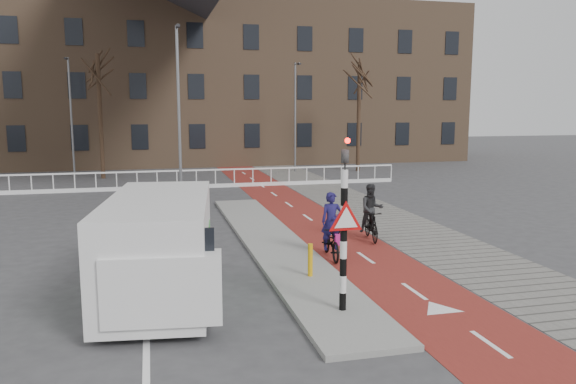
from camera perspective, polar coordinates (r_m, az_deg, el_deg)
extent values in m
plane|color=#38383A|center=(13.79, 5.14, -9.23)|extent=(120.00, 120.00, 0.00)
cube|color=maroon|center=(23.52, 0.68, -1.69)|extent=(2.50, 60.00, 0.01)
cube|color=slate|center=(24.36, 7.07, -1.39)|extent=(3.00, 60.00, 0.01)
cube|color=gray|center=(17.30, -1.40, -5.29)|extent=(1.80, 16.00, 0.12)
cylinder|color=black|center=(11.35, 5.67, -4.97)|extent=(0.14, 0.14, 2.88)
imported|color=black|center=(11.07, 5.81, 4.33)|extent=(0.13, 0.16, 0.80)
cylinder|color=#FF0C05|center=(10.92, 6.07, 5.22)|extent=(0.11, 0.02, 0.11)
cylinder|color=#D79D0B|center=(13.80, 2.28, -6.91)|extent=(0.12, 0.12, 0.81)
imported|color=black|center=(15.86, 4.43, -5.05)|extent=(0.78, 1.83, 0.94)
imported|color=#191449|center=(15.73, 4.45, -2.97)|extent=(0.63, 0.44, 1.63)
cube|color=#C51B7B|center=(15.32, 5.26, -4.84)|extent=(0.25, 0.18, 0.29)
imported|color=black|center=(18.07, 8.45, -3.31)|extent=(0.72, 1.71, 1.00)
imported|color=#232325|center=(17.97, 8.48, -1.68)|extent=(0.84, 0.70, 1.56)
cube|color=silver|center=(12.71, -12.92, -5.27)|extent=(2.74, 5.50, 2.11)
cube|color=green|center=(12.77, -17.72, -5.86)|extent=(0.43, 3.36, 0.55)
cube|color=green|center=(12.79, -8.10, -5.51)|extent=(0.43, 3.36, 0.55)
cube|color=black|center=(10.39, -12.75, -6.11)|extent=(1.89, 0.28, 0.90)
cylinder|color=black|center=(11.39, -18.32, -11.58)|extent=(0.35, 0.77, 0.74)
cylinder|color=black|center=(11.17, -9.06, -11.64)|extent=(0.35, 0.77, 0.74)
cylinder|color=black|center=(14.77, -15.58, -6.81)|extent=(0.35, 0.77, 0.74)
cylinder|color=black|center=(14.60, -8.55, -6.76)|extent=(0.35, 0.77, 0.74)
cube|color=silver|center=(29.58, -15.12, 1.99)|extent=(28.00, 0.08, 0.08)
cube|color=silver|center=(29.69, -15.06, 0.36)|extent=(28.00, 0.10, 0.20)
cube|color=#7F6047|center=(44.45, -12.39, 10.74)|extent=(46.00, 10.00, 12.00)
cylinder|color=black|center=(34.98, -18.52, 7.25)|extent=(0.24, 0.24, 7.28)
cylinder|color=black|center=(37.41, 7.20, 7.53)|extent=(0.26, 0.26, 7.08)
cylinder|color=slate|center=(23.47, -11.00, 7.24)|extent=(0.12, 0.12, 7.42)
cylinder|color=slate|center=(36.29, -21.15, 7.02)|extent=(0.12, 0.12, 7.11)
cylinder|color=slate|center=(36.97, 0.73, 7.56)|extent=(0.12, 0.12, 7.04)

